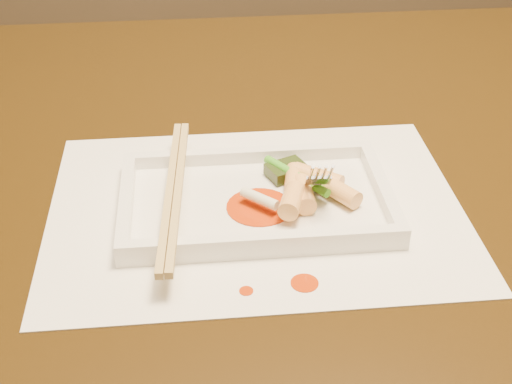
{
  "coord_description": "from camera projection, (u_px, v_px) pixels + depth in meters",
  "views": [
    {
      "loc": [
        -0.15,
        -0.64,
        1.15
      ],
      "look_at": [
        -0.09,
        -0.08,
        0.77
      ],
      "focal_mm": 50.0,
      "sensor_mm": 36.0,
      "label": 1
    }
  ],
  "objects": [
    {
      "name": "fork",
      "position": [
        328.0,
        121.0,
        0.67
      ],
      "size": [
        0.09,
        0.1,
        0.14
      ],
      "primitive_type": null,
      "color": "silver",
      "rests_on": "plate_base"
    },
    {
      "name": "plate_base",
      "position": [
        256.0,
        204.0,
        0.69
      ],
      "size": [
        0.26,
        0.16,
        0.01
      ],
      "primitive_type": "cube",
      "color": "white",
      "rests_on": "placemat"
    },
    {
      "name": "veg_piece",
      "position": [
        286.0,
        170.0,
        0.72
      ],
      "size": [
        0.05,
        0.04,
        0.01
      ],
      "primitive_type": "cube",
      "rotation": [
        0.0,
        0.0,
        0.41
      ],
      "color": "black",
      "rests_on": "plate_base"
    },
    {
      "name": "scallion_green",
      "position": [
        296.0,
        176.0,
        0.7
      ],
      "size": [
        0.06,
        0.07,
        0.01
      ],
      "primitive_type": "cylinder",
      "rotation": [
        1.57,
        0.0,
        0.64
      ],
      "color": "#349117",
      "rests_on": "plate_base"
    },
    {
      "name": "rice_cake_1",
      "position": [
        293.0,
        180.0,
        0.7
      ],
      "size": [
        0.02,
        0.04,
        0.02
      ],
      "primitive_type": "cylinder",
      "rotation": [
        1.57,
        0.0,
        2.95
      ],
      "color": "#FFCD77",
      "rests_on": "plate_base"
    },
    {
      "name": "sauce_blob_0",
      "position": [
        259.0,
        207.0,
        0.68
      ],
      "size": [
        0.06,
        0.06,
        0.0
      ],
      "primitive_type": "cylinder",
      "color": "#C03405",
      "rests_on": "plate_base"
    },
    {
      "name": "table",
      "position": [
        328.0,
        237.0,
        0.82
      ],
      "size": [
        1.4,
        0.9,
        0.75
      ],
      "color": "black",
      "rests_on": "ground"
    },
    {
      "name": "sauce_splatter_b",
      "position": [
        246.0,
        291.0,
        0.59
      ],
      "size": [
        0.01,
        0.01,
        0.0
      ],
      "primitive_type": "cylinder",
      "color": "#C03405",
      "rests_on": "placemat"
    },
    {
      "name": "scallion_white",
      "position": [
        260.0,
        198.0,
        0.67
      ],
      "size": [
        0.04,
        0.03,
        0.01
      ],
      "primitive_type": "cylinder",
      "rotation": [
        1.57,
        0.0,
        0.82
      ],
      "color": "#EAEACC",
      "rests_on": "plate_base"
    },
    {
      "name": "chopstick_b",
      "position": [
        178.0,
        190.0,
        0.67
      ],
      "size": [
        0.02,
        0.25,
        0.01
      ],
      "primitive_type": "cube",
      "rotation": [
        0.0,
        0.0,
        -0.07
      ],
      "color": "tan",
      "rests_on": "plate_rim_near"
    },
    {
      "name": "placemat",
      "position": [
        256.0,
        208.0,
        0.69
      ],
      "size": [
        0.4,
        0.3,
        0.0
      ],
      "primitive_type": "cube",
      "color": "white",
      "rests_on": "table"
    },
    {
      "name": "rice_cake_3",
      "position": [
        318.0,
        178.0,
        0.7
      ],
      "size": [
        0.05,
        0.05,
        0.02
      ],
      "primitive_type": "cylinder",
      "rotation": [
        1.57,
        0.0,
        0.94
      ],
      "color": "#FFCD77",
      "rests_on": "plate_base"
    },
    {
      "name": "chopstick_a",
      "position": [
        170.0,
        190.0,
        0.67
      ],
      "size": [
        0.02,
        0.25,
        0.01
      ],
      "primitive_type": "cube",
      "rotation": [
        0.0,
        0.0,
        -0.07
      ],
      "color": "tan",
      "rests_on": "plate_rim_near"
    },
    {
      "name": "rice_cake_2",
      "position": [
        292.0,
        201.0,
        0.66
      ],
      "size": [
        0.03,
        0.04,
        0.02
      ],
      "primitive_type": "cylinder",
      "rotation": [
        1.57,
        0.0,
        2.81
      ],
      "color": "#FFCD77",
      "rests_on": "plate_base"
    },
    {
      "name": "rice_cake_4",
      "position": [
        303.0,
        194.0,
        0.68
      ],
      "size": [
        0.02,
        0.04,
        0.02
      ],
      "primitive_type": "cylinder",
      "rotation": [
        1.57,
        0.0,
        3.14
      ],
      "color": "#FFCD77",
      "rests_on": "plate_base"
    },
    {
      "name": "plate_rim_right",
      "position": [
        382.0,
        188.0,
        0.7
      ],
      "size": [
        0.01,
        0.14,
        0.01
      ],
      "primitive_type": "cube",
      "color": "white",
      "rests_on": "plate_base"
    },
    {
      "name": "rice_cake_0",
      "position": [
        338.0,
        190.0,
        0.69
      ],
      "size": [
        0.04,
        0.05,
        0.02
      ],
      "primitive_type": "cylinder",
      "rotation": [
        1.57,
        0.0,
        0.62
      ],
      "color": "#FFCD77",
      "rests_on": "plate_base"
    },
    {
      "name": "plate_rim_far",
      "position": [
        249.0,
        155.0,
        0.75
      ],
      "size": [
        0.26,
        0.01,
        0.01
      ],
      "primitive_type": "cube",
      "color": "white",
      "rests_on": "plate_base"
    },
    {
      "name": "plate_rim_near",
      "position": [
        264.0,
        242.0,
        0.62
      ],
      "size": [
        0.26,
        0.01,
        0.01
      ],
      "primitive_type": "cube",
      "color": "white",
      "rests_on": "plate_base"
    },
    {
      "name": "plate_rim_left",
      "position": [
        126.0,
        202.0,
        0.68
      ],
      "size": [
        0.01,
        0.14,
        0.01
      ],
      "primitive_type": "cube",
      "color": "white",
      "rests_on": "plate_base"
    },
    {
      "name": "sauce_splatter_a",
      "position": [
        305.0,
        283.0,
        0.6
      ],
      "size": [
        0.02,
        0.02,
        0.0
      ],
      "primitive_type": "cylinder",
      "color": "#C03405",
      "rests_on": "placemat"
    }
  ]
}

